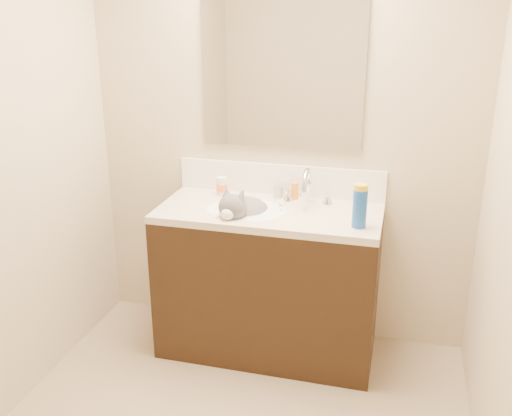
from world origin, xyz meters
The scene contains 16 objects.
room_shell centered at (0.00, 0.00, 1.49)m, with size 2.24×2.54×2.52m.
vanity_cabinet centered at (0.00, 0.97, 0.41)m, with size 1.20×0.55×0.82m, color black.
counter_slab centered at (0.00, 0.97, 0.84)m, with size 1.20×0.55×0.04m, color beige.
basin centered at (-0.12, 0.94, 0.79)m, with size 0.45×0.36×0.14m, color white.
faucet centered at (0.18, 1.11, 0.95)m, with size 0.28×0.20×0.21m.
cat centered at (-0.14, 0.94, 0.83)m, with size 0.33×0.42×0.32m.
backsplash centered at (0.00, 1.24, 0.95)m, with size 1.20×0.02×0.18m, color white.
mirror centered at (0.00, 1.24, 1.54)m, with size 0.90×0.02×0.80m, color white.
pill_bottle centered at (-0.32, 1.15, 0.91)m, with size 0.06×0.06×0.11m, color silver.
pill_label centered at (-0.32, 1.15, 0.91)m, with size 0.06×0.06×0.04m, color orange.
silver_jar centered at (0.00, 1.18, 0.89)m, with size 0.06×0.06×0.07m, color #B7B7BC.
amber_bottle centered at (0.10, 1.18, 0.91)m, with size 0.04×0.04×0.10m, color orange.
toothbrush centered at (0.05, 1.03, 0.86)m, with size 0.01×0.14×0.01m, color silver.
toothbrush_head centered at (0.05, 1.03, 0.87)m, with size 0.02×0.03×0.02m, color #61A9CE.
spray_can centered at (0.49, 0.84, 0.96)m, with size 0.07×0.07×0.19m, color #174CA7.
spray_cap centered at (0.49, 0.84, 1.06)m, with size 0.07×0.07×0.04m, color yellow.
Camera 1 is at (0.67, -1.83, 1.91)m, focal length 40.00 mm.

